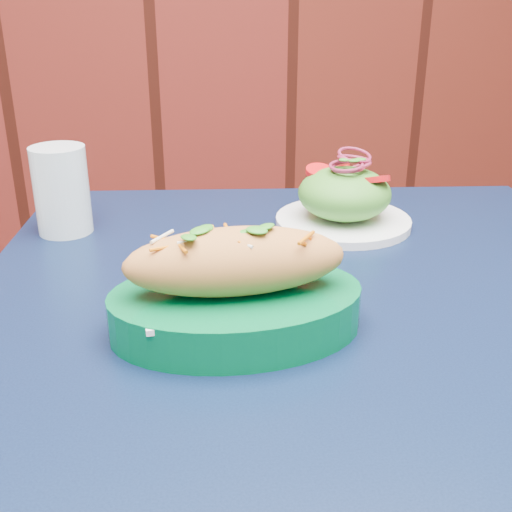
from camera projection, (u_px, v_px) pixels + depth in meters
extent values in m
cube|color=black|center=(310.00, 301.00, 0.76)|extent=(0.91, 0.91, 0.03)
cylinder|color=black|center=(107.00, 402.00, 1.20)|extent=(0.04, 0.04, 0.72)
cylinder|color=black|center=(455.00, 394.00, 1.22)|extent=(0.04, 0.04, 0.72)
cube|color=white|center=(236.00, 294.00, 0.65)|extent=(0.20, 0.13, 0.01)
ellipsoid|color=#DD8746|center=(235.00, 261.00, 0.64)|extent=(0.22, 0.08, 0.07)
cylinder|color=white|center=(343.00, 221.00, 0.95)|extent=(0.20, 0.20, 0.01)
ellipsoid|color=#4C992D|center=(344.00, 193.00, 0.93)|extent=(0.14, 0.14, 0.07)
cylinder|color=red|center=(376.00, 176.00, 0.90)|extent=(0.04, 0.04, 0.01)
cylinder|color=red|center=(319.00, 168.00, 0.94)|extent=(0.04, 0.04, 0.01)
cylinder|color=red|center=(337.00, 165.00, 0.96)|extent=(0.04, 0.04, 0.01)
torus|color=maroon|center=(346.00, 165.00, 0.92)|extent=(0.05, 0.05, 0.00)
torus|color=maroon|center=(346.00, 162.00, 0.91)|extent=(0.05, 0.05, 0.00)
torus|color=maroon|center=(346.00, 160.00, 0.91)|extent=(0.05, 0.05, 0.00)
torus|color=maroon|center=(347.00, 157.00, 0.91)|extent=(0.05, 0.05, 0.00)
torus|color=maroon|center=(347.00, 154.00, 0.91)|extent=(0.05, 0.05, 0.00)
cylinder|color=silver|center=(62.00, 190.00, 0.90)|extent=(0.08, 0.08, 0.12)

